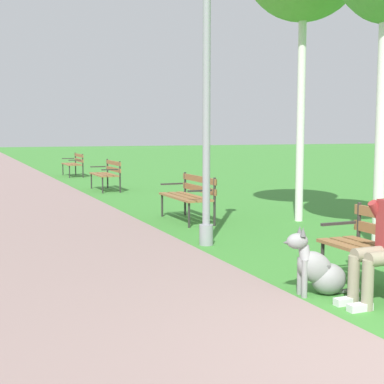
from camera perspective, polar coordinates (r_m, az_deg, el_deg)
name	(u,v)px	position (r m, az deg, el deg)	size (l,w,h in m)	color
park_bench_mid	(190,193)	(10.31, -0.22, -0.13)	(0.55, 1.50, 0.85)	olive
park_bench_far	(107,172)	(15.85, -8.62, 2.00)	(0.55, 1.50, 0.85)	olive
park_bench_furthest	(74,162)	(21.13, -11.89, 2.96)	(0.55, 1.50, 0.85)	olive
dog_grey	(319,270)	(5.83, 12.78, -7.71)	(0.83, 0.37, 0.71)	gray
lamp_post_near	(207,96)	(8.04, 1.49, 9.71)	(0.24, 0.24, 4.13)	gray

